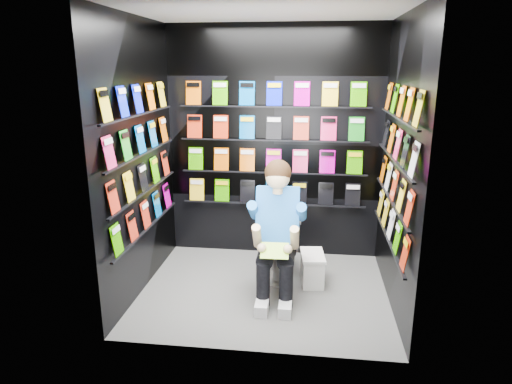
# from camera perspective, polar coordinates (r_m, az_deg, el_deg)

# --- Properties ---
(floor) EXTENTS (2.40, 2.40, 0.00)m
(floor) POSITION_cam_1_polar(r_m,az_deg,el_deg) (4.62, 1.00, -12.23)
(floor) COLOR #585856
(floor) RESTS_ON ground
(ceiling) EXTENTS (2.40, 2.40, 0.00)m
(ceiling) POSITION_cam_1_polar(r_m,az_deg,el_deg) (4.12, 1.18, 21.76)
(ceiling) COLOR white
(ceiling) RESTS_ON floor
(wall_back) EXTENTS (2.40, 0.04, 2.60)m
(wall_back) POSITION_cam_1_polar(r_m,az_deg,el_deg) (5.16, 2.26, 5.99)
(wall_back) COLOR black
(wall_back) RESTS_ON floor
(wall_front) EXTENTS (2.40, 0.04, 2.60)m
(wall_front) POSITION_cam_1_polar(r_m,az_deg,el_deg) (3.21, -0.79, 0.13)
(wall_front) COLOR black
(wall_front) RESTS_ON floor
(wall_left) EXTENTS (0.04, 2.00, 2.60)m
(wall_left) POSITION_cam_1_polar(r_m,az_deg,el_deg) (4.46, -14.46, 4.02)
(wall_left) COLOR black
(wall_left) RESTS_ON floor
(wall_right) EXTENTS (0.04, 2.00, 2.60)m
(wall_right) POSITION_cam_1_polar(r_m,az_deg,el_deg) (4.23, 17.50, 3.16)
(wall_right) COLOR black
(wall_right) RESTS_ON floor
(comics_back) EXTENTS (2.10, 0.06, 1.37)m
(comics_back) POSITION_cam_1_polar(r_m,az_deg,el_deg) (5.13, 2.23, 5.99)
(comics_back) COLOR red
(comics_back) RESTS_ON wall_back
(comics_left) EXTENTS (0.06, 1.70, 1.37)m
(comics_left) POSITION_cam_1_polar(r_m,az_deg,el_deg) (4.45, -14.10, 4.08)
(comics_left) COLOR red
(comics_left) RESTS_ON wall_left
(comics_right) EXTENTS (0.06, 1.70, 1.37)m
(comics_right) POSITION_cam_1_polar(r_m,az_deg,el_deg) (4.22, 17.11, 3.25)
(comics_right) COLOR red
(comics_right) RESTS_ON wall_right
(toilet) EXTENTS (0.44, 0.76, 0.73)m
(toilet) POSITION_cam_1_polar(r_m,az_deg,el_deg) (4.80, 3.05, -6.32)
(toilet) COLOR white
(toilet) RESTS_ON floor
(longbox) EXTENTS (0.25, 0.40, 0.28)m
(longbox) POSITION_cam_1_polar(r_m,az_deg,el_deg) (4.76, 7.03, -9.58)
(longbox) COLOR white
(longbox) RESTS_ON floor
(longbox_lid) EXTENTS (0.27, 0.42, 0.03)m
(longbox_lid) POSITION_cam_1_polar(r_m,az_deg,el_deg) (4.70, 7.09, -7.85)
(longbox_lid) COLOR white
(longbox_lid) RESTS_ON longbox
(reader) EXTENTS (0.57, 0.81, 1.47)m
(reader) POSITION_cam_1_polar(r_m,az_deg,el_deg) (4.30, 2.77, -2.99)
(reader) COLOR blue
(reader) RESTS_ON toilet
(held_comic) EXTENTS (0.25, 0.15, 0.10)m
(held_comic) POSITION_cam_1_polar(r_m,az_deg,el_deg) (4.05, 2.34, -7.34)
(held_comic) COLOR green
(held_comic) RESTS_ON reader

